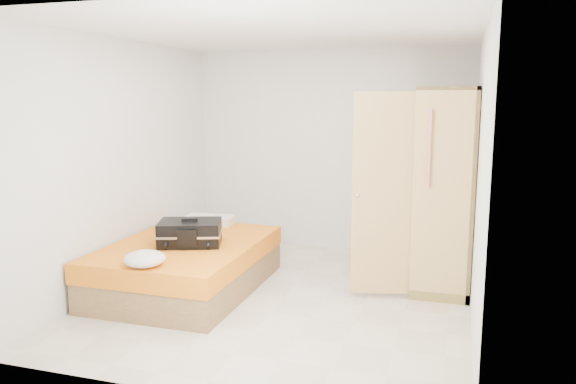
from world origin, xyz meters
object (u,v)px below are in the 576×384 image
(wardrobe, at_px, (440,193))
(person, at_px, (384,208))
(suitcase, at_px, (190,233))
(bed, at_px, (187,266))
(round_cushion, at_px, (145,259))

(wardrobe, bearing_deg, person, 156.07)
(wardrobe, distance_m, suitcase, 2.64)
(bed, relative_size, wardrobe, 0.96)
(bed, relative_size, suitcase, 2.67)
(bed, distance_m, suitcase, 0.38)
(bed, bearing_deg, suitcase, -38.27)
(person, bearing_deg, suitcase, 114.14)
(wardrobe, xyz_separation_m, round_cushion, (-2.47, -1.76, -0.43))
(wardrobe, relative_size, suitcase, 2.78)
(suitcase, bearing_deg, person, 14.59)
(person, distance_m, round_cushion, 2.76)
(wardrobe, bearing_deg, bed, -160.10)
(wardrobe, bearing_deg, suitcase, -158.34)
(bed, bearing_deg, round_cushion, -87.83)
(suitcase, distance_m, round_cushion, 0.80)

